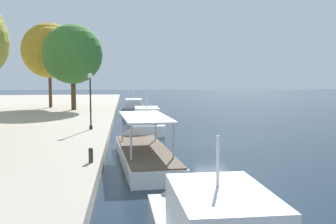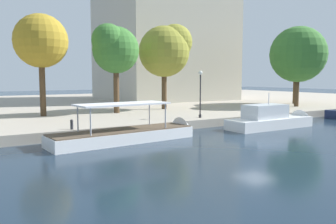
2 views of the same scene
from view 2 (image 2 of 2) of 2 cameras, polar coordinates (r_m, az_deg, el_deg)
The scene contains 11 objects.
ground_plane at distance 25.08m, azimuth 14.35°, elevation -5.12°, with size 220.00×220.00×0.00m, color #192838.
dock_promenade at distance 55.60m, azimuth -12.83°, elevation 1.21°, with size 120.00×55.00×0.78m, color #A39989.
tour_boat_1 at distance 25.66m, azimuth -5.38°, elevation -3.91°, with size 12.18×3.59×3.82m.
motor_yacht_2 at distance 33.42m, azimuth 17.18°, elevation -1.59°, with size 9.77×2.69×4.29m.
mooring_bollard_0 at distance 26.71m, azimuth -15.66°, elevation -1.92°, with size 0.24×0.24×0.76m.
lamp_post at distance 33.21m, azimuth 5.38°, elevation 3.82°, with size 0.40×0.40×4.51m.
tree_0 at distance 36.77m, azimuth -20.08°, elevation 10.77°, with size 5.30×5.30×10.12m.
tree_1 at distance 54.16m, azimuth 20.39°, elevation 9.54°, with size 7.74×7.26×11.22m.
tree_2 at distance 49.55m, azimuth 20.53°, elevation 8.69°, with size 7.37×7.37×10.60m.
tree_3 at distance 42.55m, azimuth -0.28°, elevation 10.41°, with size 6.60×6.19×10.37m.
tree_4 at distance 37.95m, azimuth -9.02°, elevation 10.30°, with size 5.33×5.05×9.50m.
Camera 2 is at (-17.76, -17.09, 4.65)m, focal length 36.78 mm.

